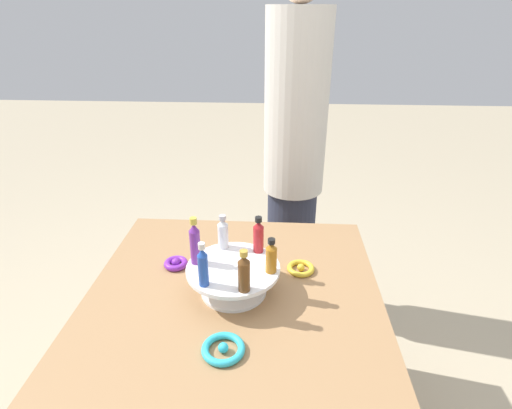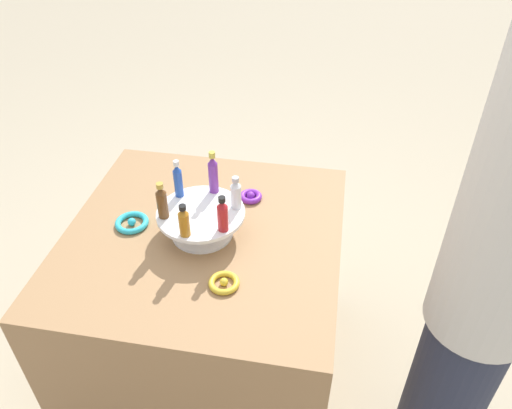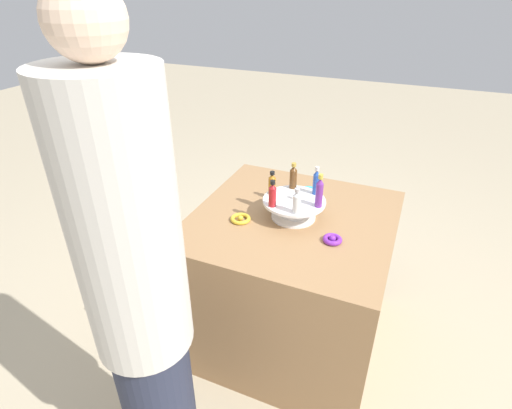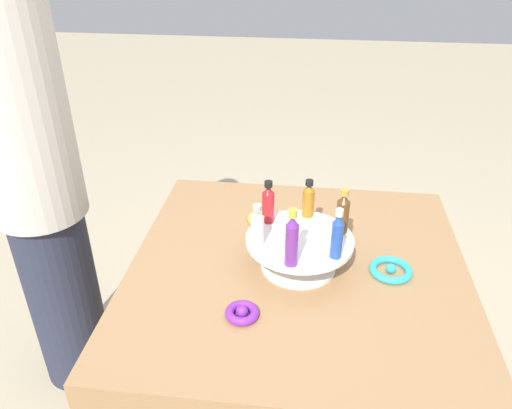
{
  "view_description": "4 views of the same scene",
  "coord_description": "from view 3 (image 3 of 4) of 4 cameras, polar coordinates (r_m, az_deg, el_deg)",
  "views": [
    {
      "loc": [
        0.12,
        -0.95,
        1.46
      ],
      "look_at": [
        0.05,
        0.22,
        0.89
      ],
      "focal_mm": 28.0,
      "sensor_mm": 36.0,
      "label": 1
    },
    {
      "loc": [
        1.14,
        0.38,
        1.76
      ],
      "look_at": [
        0.04,
        0.18,
        0.88
      ],
      "focal_mm": 35.0,
      "sensor_mm": 36.0,
      "label": 2
    },
    {
      "loc": [
        -0.43,
        1.45,
        1.64
      ],
      "look_at": [
        0.07,
        0.27,
        0.9
      ],
      "focal_mm": 28.0,
      "sensor_mm": 36.0,
      "label": 3
    },
    {
      "loc": [
        -1.05,
        -0.02,
        1.5
      ],
      "look_at": [
        0.03,
        0.11,
        0.87
      ],
      "focal_mm": 35.0,
      "sensor_mm": 36.0,
      "label": 4
    }
  ],
  "objects": [
    {
      "name": "bottle_clear",
      "position": [
        1.61,
        5.83,
        0.37
      ],
      "size": [
        0.03,
        0.03,
        0.11
      ],
      "color": "silver",
      "rests_on": "display_stand"
    },
    {
      "name": "bottle_blue",
      "position": [
        1.77,
        8.6,
        3.26
      ],
      "size": [
        0.03,
        0.03,
        0.13
      ],
      "color": "#234CAD",
      "rests_on": "display_stand"
    },
    {
      "name": "ribbon_bow_purple",
      "position": [
        1.64,
        10.86,
        -4.91
      ],
      "size": [
        0.08,
        0.08,
        0.03
      ],
      "color": "purple",
      "rests_on": "party_table"
    },
    {
      "name": "bottle_red",
      "position": [
        1.65,
        2.37,
        1.44
      ],
      "size": [
        0.03,
        0.03,
        0.12
      ],
      "color": "#B21E23",
      "rests_on": "display_stand"
    },
    {
      "name": "person_figure",
      "position": [
        1.21,
        -16.21,
        -13.29
      ],
      "size": [
        0.28,
        0.28,
        1.64
      ],
      "rotation": [
        0.0,
        0.0,
        -1.81
      ],
      "color": "#282D42",
      "rests_on": "ground_plane"
    },
    {
      "name": "party_table",
      "position": [
        1.99,
        4.87,
        -10.46
      ],
      "size": [
        0.87,
        0.87,
        0.7
      ],
      "color": "#9E754C",
      "rests_on": "ground_plane"
    },
    {
      "name": "ground_plane",
      "position": [
        2.23,
        4.47,
        -17.37
      ],
      "size": [
        12.0,
        12.0,
        0.0
      ],
      "primitive_type": "plane",
      "color": "tan"
    },
    {
      "name": "bottle_amber",
      "position": [
        1.76,
        2.31,
        3.02
      ],
      "size": [
        0.03,
        0.03,
        0.11
      ],
      "color": "#AD6B19",
      "rests_on": "display_stand"
    },
    {
      "name": "bottle_brown",
      "position": [
        1.81,
        5.35,
        3.99
      ],
      "size": [
        0.03,
        0.03,
        0.12
      ],
      "color": "brown",
      "rests_on": "display_stand"
    },
    {
      "name": "bottle_purple",
      "position": [
        1.66,
        9.04,
        1.78
      ],
      "size": [
        0.03,
        0.03,
        0.15
      ],
      "color": "#702D93",
      "rests_on": "display_stand"
    },
    {
      "name": "ribbon_bow_teal",
      "position": [
        1.97,
        7.53,
        1.77
      ],
      "size": [
        0.11,
        0.11,
        0.03
      ],
      "color": "#2DB7CC",
      "rests_on": "party_table"
    },
    {
      "name": "display_stand",
      "position": [
        1.75,
        5.44,
        -0.29
      ],
      "size": [
        0.27,
        0.27,
        0.09
      ],
      "color": "white",
      "rests_on": "party_table"
    },
    {
      "name": "ribbon_bow_gold",
      "position": [
        1.74,
        -2.23,
        -2.03
      ],
      "size": [
        0.09,
        0.09,
        0.02
      ],
      "color": "gold",
      "rests_on": "party_table"
    }
  ]
}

